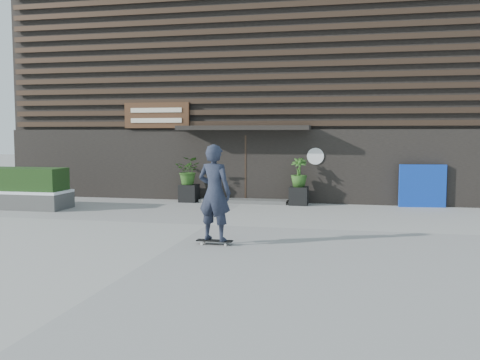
% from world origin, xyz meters
% --- Properties ---
extents(ground, '(80.00, 80.00, 0.00)m').
position_xyz_m(ground, '(0.00, 0.00, 0.00)').
color(ground, '#A19F99').
rests_on(ground, ground).
extents(entrance_step, '(3.00, 0.80, 0.12)m').
position_xyz_m(entrance_step, '(0.00, 4.60, 0.06)').
color(entrance_step, '#4E4E4B').
rests_on(entrance_step, ground).
extents(planter_pot_left, '(0.60, 0.60, 0.60)m').
position_xyz_m(planter_pot_left, '(-1.90, 4.40, 0.30)').
color(planter_pot_left, black).
rests_on(planter_pot_left, ground).
extents(bamboo_left, '(0.86, 0.75, 0.96)m').
position_xyz_m(bamboo_left, '(-1.90, 4.40, 1.08)').
color(bamboo_left, '#2D591E').
rests_on(bamboo_left, planter_pot_left).
extents(planter_pot_right, '(0.60, 0.60, 0.60)m').
position_xyz_m(planter_pot_right, '(1.90, 4.40, 0.30)').
color(planter_pot_right, black).
rests_on(planter_pot_right, ground).
extents(bamboo_right, '(0.54, 0.54, 0.96)m').
position_xyz_m(bamboo_right, '(1.90, 4.40, 1.08)').
color(bamboo_right, '#2D591E').
rests_on(bamboo_right, planter_pot_right).
extents(raised_bed, '(3.50, 1.20, 0.50)m').
position_xyz_m(raised_bed, '(-6.85, 1.77, 0.25)').
color(raised_bed, '#464644').
rests_on(raised_bed, ground).
extents(snow_layer, '(3.50, 1.20, 0.08)m').
position_xyz_m(snow_layer, '(-6.85, 1.77, 0.54)').
color(snow_layer, white).
rests_on(snow_layer, raised_bed).
extents(hedge, '(3.30, 1.00, 0.70)m').
position_xyz_m(hedge, '(-6.85, 1.77, 0.93)').
color(hedge, '#193413').
rests_on(hedge, snow_layer).
extents(blue_tarp, '(1.47, 0.30, 1.37)m').
position_xyz_m(blue_tarp, '(5.83, 4.70, 0.69)').
color(blue_tarp, '#0C32A8').
rests_on(blue_tarp, ground).
extents(building, '(18.00, 11.00, 8.00)m').
position_xyz_m(building, '(-0.00, 9.96, 3.99)').
color(building, black).
rests_on(building, ground).
extents(skateboarder, '(0.84, 0.65, 2.14)m').
position_xyz_m(skateboarder, '(0.82, -2.33, 1.11)').
color(skateboarder, black).
rests_on(skateboarder, ground).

